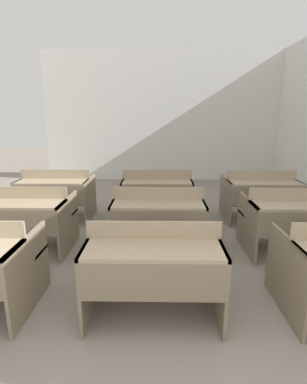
% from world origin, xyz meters
% --- Properties ---
extents(wall_back, '(5.93, 0.06, 3.20)m').
position_xyz_m(wall_back, '(0.00, 7.00, 1.60)').
color(wall_back, silver).
rests_on(wall_back, ground_plane).
extents(bench_front_center, '(1.09, 0.80, 0.81)m').
position_xyz_m(bench_front_center, '(-0.14, 1.48, 0.44)').
color(bench_front_center, '#796A53').
rests_on(bench_front_center, ground_plane).
extents(bench_second_left, '(1.09, 0.80, 0.81)m').
position_xyz_m(bench_second_left, '(-1.74, 2.66, 0.44)').
color(bench_second_left, '#7C6D56').
rests_on(bench_second_left, ground_plane).
extents(bench_second_center, '(1.09, 0.80, 0.81)m').
position_xyz_m(bench_second_center, '(-0.10, 2.67, 0.44)').
color(bench_second_center, '#7F7059').
rests_on(bench_second_center, ground_plane).
extents(bench_second_right, '(1.09, 0.80, 0.81)m').
position_xyz_m(bench_second_right, '(1.52, 2.66, 0.44)').
color(bench_second_right, gray).
rests_on(bench_second_right, ground_plane).
extents(bench_third_left, '(1.09, 0.80, 0.81)m').
position_xyz_m(bench_third_left, '(-1.74, 3.86, 0.44)').
color(bench_third_left, '#7E6F58').
rests_on(bench_third_left, ground_plane).
extents(bench_third_center, '(1.09, 0.80, 0.81)m').
position_xyz_m(bench_third_center, '(-0.12, 3.87, 0.44)').
color(bench_third_center, '#7F6F58').
rests_on(bench_third_center, ground_plane).
extents(bench_third_right, '(1.09, 0.80, 0.81)m').
position_xyz_m(bench_third_right, '(1.51, 3.85, 0.44)').
color(bench_third_right, '#82735C').
rests_on(bench_third_right, ground_plane).
extents(wastepaper_bin, '(0.31, 0.31, 0.30)m').
position_xyz_m(wastepaper_bin, '(2.55, 4.54, 0.15)').
color(wastepaper_bin, '#474C51').
rests_on(wastepaper_bin, ground_plane).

